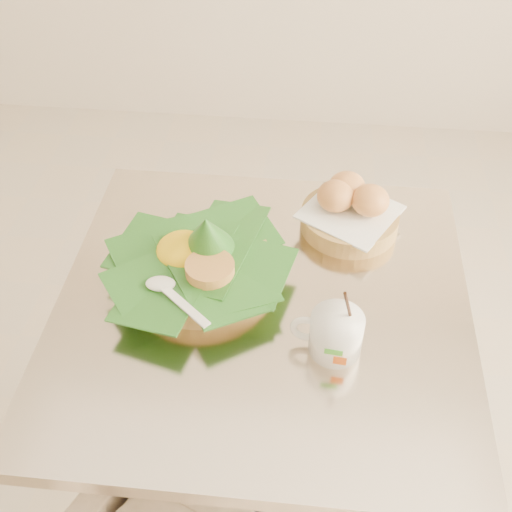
# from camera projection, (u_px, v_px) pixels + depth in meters

# --- Properties ---
(floor) EXTENTS (3.60, 3.60, 0.00)m
(floor) POSITION_uv_depth(u_px,v_px,m) (212.00, 494.00, 1.62)
(floor) COLOR #C1B39B
(floor) RESTS_ON ground
(cafe_table) EXTENTS (0.70, 0.70, 0.75)m
(cafe_table) POSITION_uv_depth(u_px,v_px,m) (262.00, 379.00, 1.24)
(cafe_table) COLOR gray
(cafe_table) RESTS_ON floor
(rice_basket) EXTENTS (0.31, 0.32, 0.16)m
(rice_basket) POSITION_uv_depth(u_px,v_px,m) (200.00, 259.00, 1.10)
(rice_basket) COLOR #A98348
(rice_basket) RESTS_ON cafe_table
(bread_basket) EXTENTS (0.21, 0.21, 0.10)m
(bread_basket) POSITION_uv_depth(u_px,v_px,m) (350.00, 210.00, 1.21)
(bread_basket) COLOR #A98348
(bread_basket) RESTS_ON cafe_table
(coffee_mug) EXTENTS (0.11, 0.09, 0.14)m
(coffee_mug) POSITION_uv_depth(u_px,v_px,m) (335.00, 333.00, 0.99)
(coffee_mug) COLOR white
(coffee_mug) RESTS_ON cafe_table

